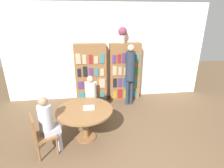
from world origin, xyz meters
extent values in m
cube|color=silver|center=(0.00, 3.57, 1.50)|extent=(6.40, 0.06, 3.00)
cube|color=white|center=(0.00, 3.53, 2.35)|extent=(0.90, 0.01, 1.10)
cube|color=brown|center=(-0.54, 3.38, 0.92)|extent=(0.97, 0.32, 1.83)
cube|color=#2D707A|center=(-0.87, 3.21, 0.19)|extent=(0.18, 0.02, 0.27)
cube|color=#4C2D6B|center=(-0.65, 3.21, 0.20)|extent=(0.15, 0.02, 0.27)
cube|color=brown|center=(-0.44, 3.21, 0.19)|extent=(0.17, 0.02, 0.26)
cube|color=#2D707A|center=(-0.22, 3.21, 0.17)|extent=(0.16, 0.02, 0.22)
cube|color=#4C2D6B|center=(-0.88, 3.21, 0.58)|extent=(0.17, 0.02, 0.24)
cube|color=maroon|center=(-0.65, 3.21, 0.59)|extent=(0.18, 0.02, 0.25)
cube|color=tan|center=(-0.44, 3.21, 0.57)|extent=(0.16, 0.02, 0.22)
cube|color=tan|center=(-0.21, 3.21, 0.61)|extent=(0.19, 0.02, 0.30)
cube|color=black|center=(-0.90, 3.21, 0.98)|extent=(0.11, 0.02, 0.26)
cube|color=black|center=(-0.72, 3.21, 1.02)|extent=(0.13, 0.02, 0.32)
cube|color=#4C2D6B|center=(-0.55, 3.21, 0.99)|extent=(0.13, 0.02, 0.27)
cube|color=#2D707A|center=(-0.37, 3.21, 0.98)|extent=(0.11, 0.02, 0.25)
cube|color=tan|center=(-0.20, 3.21, 0.97)|extent=(0.11, 0.02, 0.23)
cube|color=tan|center=(-0.90, 3.21, 1.41)|extent=(0.15, 0.02, 0.31)
cube|color=tan|center=(-0.72, 3.21, 1.39)|extent=(0.12, 0.02, 0.28)
cube|color=maroon|center=(-0.54, 3.21, 1.39)|extent=(0.10, 0.02, 0.28)
cube|color=tan|center=(-0.37, 3.21, 1.37)|extent=(0.12, 0.02, 0.22)
cube|color=#2D707A|center=(-0.19, 3.21, 1.40)|extent=(0.11, 0.02, 0.29)
cube|color=brown|center=(0.54, 3.38, 0.92)|extent=(0.97, 0.32, 1.83)
cube|color=olive|center=(0.20, 3.21, 0.18)|extent=(0.12, 0.02, 0.23)
cube|color=maroon|center=(0.37, 3.21, 0.22)|extent=(0.15, 0.02, 0.31)
cube|color=olive|center=(0.55, 3.21, 0.19)|extent=(0.11, 0.02, 0.25)
cube|color=navy|center=(0.71, 3.21, 0.21)|extent=(0.12, 0.02, 0.30)
cube|color=#2D707A|center=(0.88, 3.21, 0.20)|extent=(0.10, 0.02, 0.27)
cube|color=black|center=(0.20, 3.21, 0.60)|extent=(0.12, 0.02, 0.29)
cube|color=#4C2D6B|center=(0.37, 3.21, 0.60)|extent=(0.13, 0.02, 0.29)
cube|color=navy|center=(0.55, 3.21, 0.61)|extent=(0.14, 0.02, 0.30)
cube|color=maroon|center=(0.71, 3.21, 0.57)|extent=(0.15, 0.02, 0.23)
cube|color=#2D707A|center=(0.88, 3.21, 0.59)|extent=(0.12, 0.02, 0.26)
cube|color=tan|center=(0.19, 3.21, 1.01)|extent=(0.13, 0.02, 0.30)
cube|color=tan|center=(0.37, 3.21, 0.99)|extent=(0.10, 0.02, 0.26)
cube|color=tan|center=(0.54, 3.21, 0.98)|extent=(0.11, 0.02, 0.24)
cube|color=tan|center=(0.71, 3.21, 1.02)|extent=(0.14, 0.02, 0.32)
cube|color=#236638|center=(0.89, 3.21, 0.98)|extent=(0.14, 0.02, 0.24)
cube|color=#4C2D6B|center=(0.18, 3.21, 1.38)|extent=(0.11, 0.02, 0.24)
cube|color=maroon|center=(0.33, 3.21, 1.39)|extent=(0.10, 0.02, 0.27)
cube|color=#4C2D6B|center=(0.47, 3.21, 1.40)|extent=(0.10, 0.02, 0.30)
cube|color=brown|center=(0.63, 3.21, 1.38)|extent=(0.13, 0.02, 0.26)
cube|color=black|center=(0.76, 3.21, 1.39)|extent=(0.10, 0.02, 0.27)
cube|color=#2D707A|center=(0.91, 3.21, 1.38)|extent=(0.11, 0.02, 0.25)
cylinder|color=#B7AD9E|center=(0.45, 3.38, 1.95)|extent=(0.17, 0.17, 0.23)
sphere|color=brown|center=(0.45, 3.38, 2.17)|extent=(0.27, 0.27, 0.27)
cylinder|color=brown|center=(-0.72, 1.35, 0.01)|extent=(0.44, 0.44, 0.03)
cylinder|color=brown|center=(-0.72, 1.35, 0.36)|extent=(0.12, 0.12, 0.66)
cylinder|color=brown|center=(-0.72, 1.35, 0.71)|extent=(1.20, 1.20, 0.04)
cube|color=brown|center=(-1.49, 0.98, 0.41)|extent=(0.53, 0.53, 0.04)
cube|color=brown|center=(-1.66, 0.90, 0.65)|extent=(0.20, 0.38, 0.45)
cylinder|color=brown|center=(-1.41, 1.21, 0.19)|extent=(0.04, 0.04, 0.39)
cylinder|color=brown|center=(-1.27, 0.90, 0.19)|extent=(0.04, 0.04, 0.39)
cylinder|color=brown|center=(-1.72, 1.06, 0.19)|extent=(0.04, 0.04, 0.39)
cylinder|color=brown|center=(-1.57, 0.75, 0.19)|extent=(0.04, 0.04, 0.39)
cube|color=brown|center=(-0.56, 2.20, 0.41)|extent=(0.47, 0.47, 0.04)
cube|color=brown|center=(-0.53, 2.37, 0.65)|extent=(0.40, 0.11, 0.45)
cylinder|color=brown|center=(-0.42, 2.00, 0.19)|extent=(0.04, 0.04, 0.39)
cylinder|color=brown|center=(-0.76, 2.06, 0.19)|extent=(0.04, 0.04, 0.39)
cylinder|color=brown|center=(-0.36, 2.33, 0.19)|extent=(0.04, 0.04, 0.39)
cylinder|color=brown|center=(-0.70, 2.40, 0.19)|extent=(0.04, 0.04, 0.39)
cube|color=beige|center=(-0.58, 2.06, 0.49)|extent=(0.34, 0.37, 0.12)
cylinder|color=beige|center=(-0.57, 2.14, 0.80)|extent=(0.29, 0.29, 0.50)
sphere|color=tan|center=(-0.57, 2.14, 1.13)|extent=(0.17, 0.17, 0.17)
cylinder|color=beige|center=(-0.53, 1.94, 0.21)|extent=(0.10, 0.10, 0.43)
cylinder|color=beige|center=(-0.68, 1.96, 0.21)|extent=(0.10, 0.10, 0.43)
cube|color=#B2B7C6|center=(-1.37, 1.04, 0.49)|extent=(0.40, 0.37, 0.12)
cylinder|color=#B2B7C6|center=(-1.44, 1.01, 0.80)|extent=(0.26, 0.26, 0.50)
sphere|color=#A37A5B|center=(-1.44, 1.01, 1.13)|extent=(0.17, 0.17, 0.17)
cylinder|color=#B2B7C6|center=(-1.30, 1.15, 0.21)|extent=(0.10, 0.10, 0.43)
cylinder|color=#B2B7C6|center=(-1.23, 1.02, 0.21)|extent=(0.10, 0.10, 0.43)
cylinder|color=#232D3D|center=(0.54, 2.87, 0.40)|extent=(0.10, 0.10, 0.80)
cylinder|color=#232D3D|center=(0.67, 2.87, 0.40)|extent=(0.10, 0.10, 0.80)
cylinder|color=#232D3D|center=(0.60, 2.87, 1.23)|extent=(0.27, 0.27, 0.86)
sphere|color=tan|center=(0.60, 2.87, 1.76)|extent=(0.20, 0.20, 0.20)
cylinder|color=#232D3D|center=(0.69, 3.12, 1.44)|extent=(0.07, 0.30, 0.07)
cube|color=silver|center=(-0.62, 1.38, 0.74)|extent=(0.24, 0.18, 0.03)
camera|label=1|loc=(-0.55, -1.98, 2.54)|focal=28.00mm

